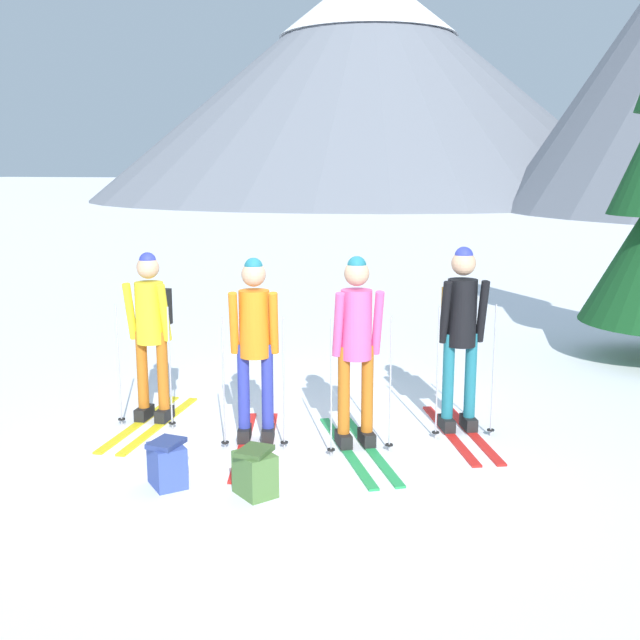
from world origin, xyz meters
TOP-DOWN VIEW (x-y plane):
  - ground_plane at (0.00, 0.00)m, footprint 400.00×400.00m
  - skier_in_yellow at (-1.52, -0.24)m, footprint 0.62×1.77m
  - skier_in_orange at (-0.30, -0.38)m, footprint 0.95×1.74m
  - skier_in_pink at (0.61, -0.16)m, footprint 1.27×1.63m
  - skier_in_black at (1.38, 0.63)m, footprint 1.08×1.60m
  - backpack_on_snow_front at (0.24, -1.44)m, footprint 0.40×0.37m
  - backpack_on_snow_beside at (-0.50, -1.55)m, footprint 0.40×0.39m
  - mountain_ridge_distant at (-2.91, 51.93)m, footprint 73.86×51.82m

SIDE VIEW (x-z plane):
  - ground_plane at x=0.00m, z-range 0.00..0.00m
  - backpack_on_snow_front at x=0.24m, z-range 0.00..0.38m
  - backpack_on_snow_beside at x=-0.50m, z-range 0.00..0.38m
  - skier_in_yellow at x=-1.52m, z-range 0.11..1.82m
  - skier_in_pink at x=0.61m, z-range 0.09..1.84m
  - skier_in_orange at x=-0.30m, z-range 0.11..1.84m
  - skier_in_black at x=1.38m, z-range 0.12..1.92m
  - mountain_ridge_distant at x=-2.91m, z-range -2.35..27.24m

